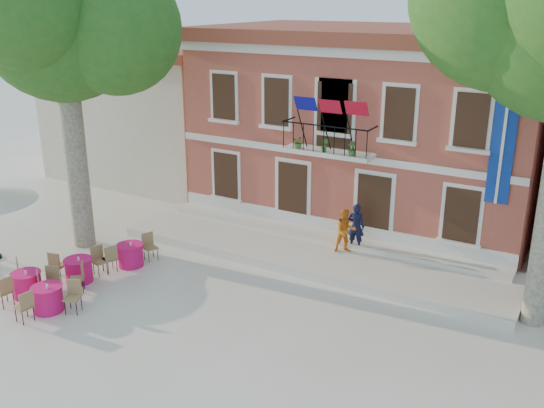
{
  "coord_description": "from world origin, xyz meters",
  "views": [
    {
      "loc": [
        10.53,
        -13.02,
        8.62
      ],
      "look_at": [
        0.94,
        3.5,
        2.04
      ],
      "focal_mm": 40.0,
      "sensor_mm": 36.0,
      "label": 1
    }
  ],
  "objects_px": {
    "cafe_table_0": "(48,297)",
    "cafe_table_3": "(130,254)",
    "cafe_table_4": "(79,269)",
    "pedestrian_navy": "(356,226)",
    "cafe_table_1": "(27,283)",
    "plane_tree_west": "(61,22)",
    "pedestrian_orange": "(345,231)"
  },
  "relations": [
    {
      "from": "cafe_table_0",
      "to": "cafe_table_4",
      "type": "height_order",
      "value": "same"
    },
    {
      "from": "cafe_table_1",
      "to": "cafe_table_0",
      "type": "bearing_deg",
      "value": -13.71
    },
    {
      "from": "cafe_table_4",
      "to": "cafe_table_1",
      "type": "bearing_deg",
      "value": -111.68
    },
    {
      "from": "cafe_table_1",
      "to": "cafe_table_3",
      "type": "distance_m",
      "value": 3.43
    },
    {
      "from": "plane_tree_west",
      "to": "pedestrian_orange",
      "type": "height_order",
      "value": "plane_tree_west"
    },
    {
      "from": "pedestrian_orange",
      "to": "cafe_table_4",
      "type": "distance_m",
      "value": 8.81
    },
    {
      "from": "pedestrian_navy",
      "to": "cafe_table_3",
      "type": "relative_size",
      "value": 0.84
    },
    {
      "from": "pedestrian_navy",
      "to": "cafe_table_3",
      "type": "bearing_deg",
      "value": 30.68
    },
    {
      "from": "plane_tree_west",
      "to": "cafe_table_4",
      "type": "height_order",
      "value": "plane_tree_west"
    },
    {
      "from": "plane_tree_west",
      "to": "cafe_table_1",
      "type": "relative_size",
      "value": 5.71
    },
    {
      "from": "pedestrian_navy",
      "to": "cafe_table_1",
      "type": "bearing_deg",
      "value": 40.9
    },
    {
      "from": "cafe_table_0",
      "to": "cafe_table_3",
      "type": "distance_m",
      "value": 3.53
    },
    {
      "from": "cafe_table_0",
      "to": "pedestrian_navy",
      "type": "bearing_deg",
      "value": 52.79
    },
    {
      "from": "pedestrian_navy",
      "to": "cafe_table_3",
      "type": "height_order",
      "value": "pedestrian_navy"
    },
    {
      "from": "pedestrian_navy",
      "to": "pedestrian_orange",
      "type": "bearing_deg",
      "value": 62.25
    },
    {
      "from": "plane_tree_west",
      "to": "cafe_table_3",
      "type": "distance_m",
      "value": 7.92
    },
    {
      "from": "plane_tree_west",
      "to": "cafe_table_4",
      "type": "relative_size",
      "value": 5.83
    },
    {
      "from": "plane_tree_west",
      "to": "cafe_table_3",
      "type": "bearing_deg",
      "value": -11.5
    },
    {
      "from": "pedestrian_navy",
      "to": "cafe_table_4",
      "type": "xyz_separation_m",
      "value": [
        -6.8,
        -6.25,
        -0.68
      ]
    },
    {
      "from": "cafe_table_0",
      "to": "cafe_table_3",
      "type": "relative_size",
      "value": 0.96
    },
    {
      "from": "plane_tree_west",
      "to": "cafe_table_3",
      "type": "xyz_separation_m",
      "value": [
        2.77,
        -0.56,
        -7.4
      ]
    },
    {
      "from": "cafe_table_0",
      "to": "cafe_table_3",
      "type": "bearing_deg",
      "value": 91.5
    },
    {
      "from": "plane_tree_west",
      "to": "cafe_table_1",
      "type": "bearing_deg",
      "value": -67.3
    },
    {
      "from": "cafe_table_3",
      "to": "cafe_table_4",
      "type": "relative_size",
      "value": 1.06
    },
    {
      "from": "pedestrian_orange",
      "to": "cafe_table_4",
      "type": "height_order",
      "value": "pedestrian_orange"
    },
    {
      "from": "cafe_table_0",
      "to": "cafe_table_4",
      "type": "xyz_separation_m",
      "value": [
        -0.68,
        1.81,
        0.0
      ]
    },
    {
      "from": "cafe_table_0",
      "to": "cafe_table_1",
      "type": "height_order",
      "value": "same"
    },
    {
      "from": "cafe_table_4",
      "to": "pedestrian_navy",
      "type": "bearing_deg",
      "value": 42.59
    },
    {
      "from": "cafe_table_3",
      "to": "pedestrian_navy",
      "type": "bearing_deg",
      "value": 36.11
    },
    {
      "from": "pedestrian_orange",
      "to": "pedestrian_navy",
      "type": "bearing_deg",
      "value": 29.47
    },
    {
      "from": "pedestrian_orange",
      "to": "cafe_table_0",
      "type": "height_order",
      "value": "pedestrian_orange"
    },
    {
      "from": "cafe_table_0",
      "to": "cafe_table_3",
      "type": "xyz_separation_m",
      "value": [
        -0.09,
        3.53,
        -0.01
      ]
    }
  ]
}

